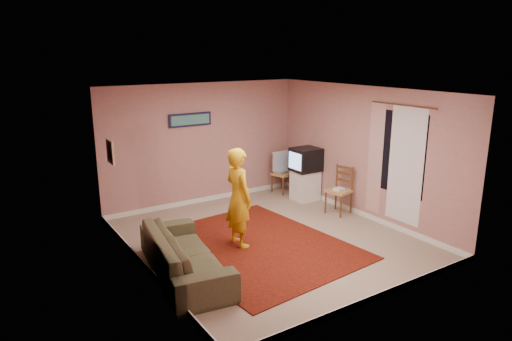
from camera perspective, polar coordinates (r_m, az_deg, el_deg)
ground at (r=8.20m, az=1.56°, el=-8.51°), size 5.00×5.00×0.00m
wall_back at (r=9.89m, az=-6.61°, el=3.33°), size 4.50×0.02×2.60m
wall_front at (r=5.97m, az=15.35°, el=-4.67°), size 4.50×0.02×2.60m
wall_left at (r=6.81m, az=-14.21°, el=-2.22°), size 0.02×5.00×2.60m
wall_right at (r=9.21m, az=13.26°, el=2.20°), size 0.02×5.00×2.60m
ceiling at (r=7.56m, az=1.69°, el=9.92°), size 4.50×5.00×0.02m
baseboard_back at (r=10.20m, az=-6.38°, el=-3.58°), size 4.50×0.02×0.10m
baseboard_front at (r=6.49m, az=14.52°, el=-15.12°), size 4.50×0.02×0.10m
baseboard_left at (r=7.26m, az=-13.51°, el=-11.70°), size 0.02×5.00×0.10m
baseboard_right at (r=9.54m, az=12.78°, el=-5.16°), size 0.02×5.00×0.10m
window at (r=8.59m, az=17.59°, el=2.04°), size 0.01×1.10×1.50m
curtain_sheer at (r=8.53m, az=18.19°, el=0.53°), size 0.01×0.75×2.10m
curtain_floral at (r=8.96m, az=14.68°, el=1.44°), size 0.01×0.35×2.10m
curtain_rod at (r=8.42m, az=17.85°, el=7.79°), size 0.02×1.40×0.02m
picture_back at (r=9.64m, az=-8.22°, el=6.31°), size 0.95×0.04×0.28m
picture_left at (r=8.25m, az=-17.73°, el=2.24°), size 0.04×0.38×0.42m
area_rug at (r=7.89m, az=-0.09°, el=-9.39°), size 2.95×3.55×0.02m
tv_cabinet at (r=10.24m, az=6.16°, el=-1.82°), size 0.52×0.48×0.67m
crt_tv at (r=10.09m, az=6.23°, el=1.38°), size 0.61×0.54×0.51m
chair_a at (r=10.66m, az=3.34°, el=0.19°), size 0.50×0.49×0.50m
dvd_player at (r=10.67m, az=3.34°, el=-0.14°), size 0.39×0.30×0.06m
blue_throw at (r=10.69m, az=3.07°, el=1.23°), size 0.43×0.05×0.45m
chair_b at (r=9.39m, az=10.35°, el=-1.84°), size 0.50×0.52×0.53m
game_console at (r=9.42m, az=10.33°, el=-2.29°), size 0.21×0.16×0.04m
sofa at (r=6.92m, az=-8.93°, el=-10.28°), size 1.20×2.36×0.66m
person at (r=7.65m, az=-2.20°, el=-3.41°), size 0.42×0.63×1.71m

